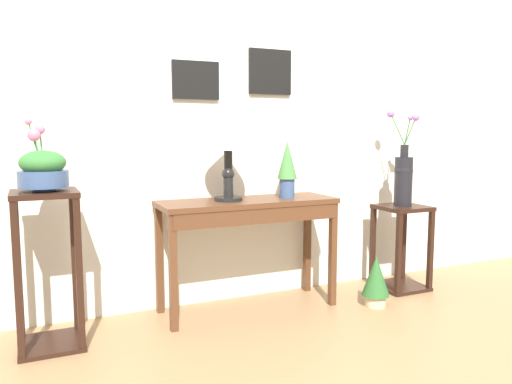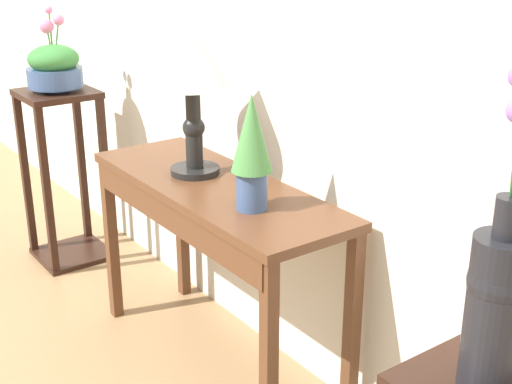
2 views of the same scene
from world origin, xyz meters
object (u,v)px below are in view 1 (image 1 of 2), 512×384
object	(u,v)px
potted_plant_on_console	(287,167)
planter_bowl_wide_left	(43,169)
potted_plant_floor	(376,279)
flower_vase_tall_right	(403,175)
console_table	(249,216)
table_lamp	(228,138)
pedestal_stand_left	(48,270)
pedestal_stand_right	(401,247)

from	to	relation	value
potted_plant_on_console	planter_bowl_wide_left	distance (m)	1.55
potted_plant_floor	flower_vase_tall_right	bearing A→B (deg)	30.48
console_table	table_lamp	bearing A→B (deg)	170.23
console_table	potted_plant_on_console	bearing A→B (deg)	-2.10
planter_bowl_wide_left	potted_plant_floor	distance (m)	2.27
pedestal_stand_left	planter_bowl_wide_left	size ratio (longest dim) A/B	2.26
flower_vase_tall_right	potted_plant_floor	world-z (taller)	flower_vase_tall_right
table_lamp	potted_plant_floor	world-z (taller)	table_lamp
table_lamp	potted_plant_floor	distance (m)	1.42
console_table	pedestal_stand_left	xyz separation A→B (m)	(-1.27, -0.08, -0.21)
potted_plant_on_console	pedestal_stand_left	distance (m)	1.64
table_lamp	potted_plant_floor	xyz separation A→B (m)	(0.98, -0.33, -0.98)
table_lamp	pedestal_stand_right	bearing A→B (deg)	-2.88
flower_vase_tall_right	potted_plant_floor	size ratio (longest dim) A/B	2.01
pedestal_stand_left	pedestal_stand_right	distance (m)	2.54
pedestal_stand_right	table_lamp	bearing A→B (deg)	177.12
pedestal_stand_left	table_lamp	bearing A→B (deg)	5.16
potted_plant_on_console	planter_bowl_wide_left	bearing A→B (deg)	-177.52
console_table	pedestal_stand_left	size ratio (longest dim) A/B	1.35
pedestal_stand_left	pedestal_stand_right	bearing A→B (deg)	0.70
pedestal_stand_left	potted_plant_on_console	bearing A→B (deg)	2.50
flower_vase_tall_right	planter_bowl_wide_left	bearing A→B (deg)	-179.30
pedestal_stand_right	planter_bowl_wide_left	bearing A→B (deg)	-179.31
flower_vase_tall_right	potted_plant_on_console	bearing A→B (deg)	177.91
flower_vase_tall_right	console_table	bearing A→B (deg)	177.90
planter_bowl_wide_left	table_lamp	bearing A→B (deg)	5.13
potted_plant_on_console	pedestal_stand_left	xyz separation A→B (m)	(-1.55, -0.07, -0.53)
pedestal_stand_right	flower_vase_tall_right	xyz separation A→B (m)	(-0.00, 0.00, 0.57)
pedestal_stand_right	potted_plant_floor	size ratio (longest dim) A/B	1.81
planter_bowl_wide_left	pedestal_stand_right	world-z (taller)	planter_bowl_wide_left
pedestal_stand_right	console_table	bearing A→B (deg)	177.88
flower_vase_tall_right	pedestal_stand_right	bearing A→B (deg)	-37.24
table_lamp	pedestal_stand_right	world-z (taller)	table_lamp
potted_plant_on_console	pedestal_stand_right	xyz separation A→B (m)	(0.99, -0.04, -0.66)
table_lamp	potted_plant_on_console	size ratio (longest dim) A/B	1.45
potted_plant_on_console	planter_bowl_wide_left	size ratio (longest dim) A/B	0.99
table_lamp	pedestal_stand_left	size ratio (longest dim) A/B	0.63
table_lamp	potted_plant_on_console	world-z (taller)	table_lamp
table_lamp	potted_plant_floor	size ratio (longest dim) A/B	1.57
table_lamp	pedestal_stand_right	size ratio (longest dim) A/B	0.87
potted_plant_floor	console_table	bearing A→B (deg)	160.18
pedestal_stand_left	potted_plant_floor	bearing A→B (deg)	-6.05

